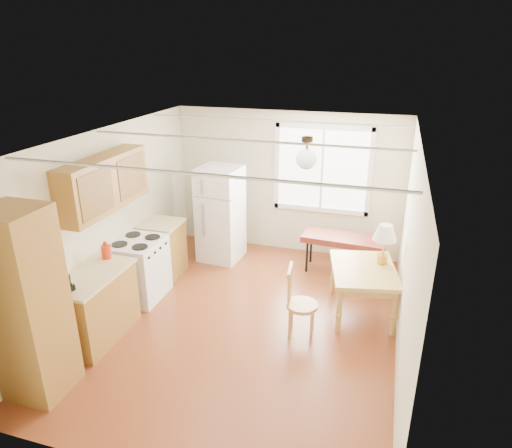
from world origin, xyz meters
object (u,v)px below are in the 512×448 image
at_px(refrigerator, 221,214).
at_px(dining_table, 363,275).
at_px(chair, 295,297).
at_px(bench, 344,241).

xyz_separation_m(refrigerator, dining_table, (2.50, -1.11, -0.22)).
height_order(dining_table, chair, chair).
bearing_deg(refrigerator, bench, 7.39).
bearing_deg(refrigerator, chair, -41.92).
bearing_deg(dining_table, refrigerator, 144.10).
height_order(refrigerator, bench, refrigerator).
distance_m(refrigerator, dining_table, 2.74).
xyz_separation_m(bench, dining_table, (0.40, -1.20, 0.05)).
height_order(refrigerator, dining_table, refrigerator).
relative_size(refrigerator, bench, 1.19).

